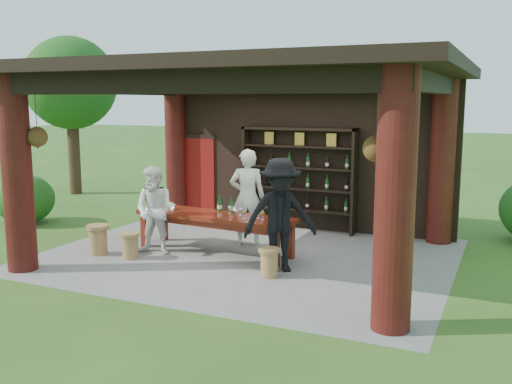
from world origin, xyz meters
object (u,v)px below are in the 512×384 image
at_px(tasting_table, 215,220).
at_px(stool_near_left, 130,245).
at_px(stool_near_right, 269,262).
at_px(wine_shelf, 298,179).
at_px(guest_woman, 156,210).
at_px(guest_man, 280,215).
at_px(napkin_basket, 165,206).
at_px(host, 247,197).
at_px(stool_far_left, 98,239).

distance_m(tasting_table, stool_near_left, 1.63).
xyz_separation_m(stool_near_left, stool_near_right, (2.76, 0.05, -0.00)).
bearing_deg(wine_shelf, stool_near_left, -119.28).
relative_size(tasting_table, guest_woman, 1.93).
relative_size(guest_woman, guest_man, 0.86).
bearing_deg(napkin_basket, stool_near_left, -96.63).
distance_m(tasting_table, host, 0.92).
distance_m(guest_woman, guest_man, 2.56).
height_order(tasting_table, stool_near_right, tasting_table).
xyz_separation_m(stool_far_left, host, (2.27, 1.82, 0.67)).
distance_m(wine_shelf, stool_near_right, 3.68).
relative_size(wine_shelf, stool_near_right, 5.43).
xyz_separation_m(wine_shelf, stool_near_right, (0.78, -3.48, -0.90)).
bearing_deg(host, stool_near_left, 26.31).
relative_size(stool_near_right, host, 0.25).
relative_size(stool_near_left, host, 0.25).
height_order(stool_near_left, host, host).
bearing_deg(host, stool_far_left, 15.24).
relative_size(stool_near_right, guest_woman, 0.29).
bearing_deg(stool_near_left, host, 49.79).
distance_m(wine_shelf, guest_man, 3.23).
bearing_deg(guest_woman, tasting_table, 18.14).
bearing_deg(tasting_table, napkin_basket, -179.39).
bearing_deg(guest_woman, stool_far_left, -163.75).
height_order(stool_far_left, napkin_basket, napkin_basket).
relative_size(wine_shelf, tasting_table, 0.81).
bearing_deg(stool_near_right, wine_shelf, 102.61).
bearing_deg(napkin_basket, guest_woman, -76.56).
bearing_deg(napkin_basket, stool_far_left, -129.85).
relative_size(stool_near_left, stool_far_left, 0.86).
distance_m(stool_near_right, guest_man, 0.80).
distance_m(wine_shelf, napkin_basket, 3.15).
height_order(stool_near_left, napkin_basket, napkin_basket).
bearing_deg(host, napkin_basket, 5.93).
height_order(stool_near_left, stool_near_right, stool_near_left).
height_order(tasting_table, host, host).
bearing_deg(napkin_basket, stool_near_right, -20.10).
bearing_deg(guest_woman, host, 34.95).
height_order(tasting_table, guest_woman, guest_woman).
height_order(wine_shelf, host, wine_shelf).
xyz_separation_m(wine_shelf, guest_man, (0.82, -3.11, -0.18)).
bearing_deg(stool_far_left, guest_woman, 26.97).
bearing_deg(tasting_table, guest_man, -21.08).
height_order(wine_shelf, tasting_table, wine_shelf).
xyz_separation_m(guest_woman, guest_man, (2.55, -0.08, 0.13)).
bearing_deg(wine_shelf, tasting_table, -107.03).
bearing_deg(stool_near_left, wine_shelf, 60.72).
xyz_separation_m(stool_near_left, host, (1.53, 1.82, 0.71)).
relative_size(wine_shelf, stool_far_left, 4.63).
xyz_separation_m(wine_shelf, host, (-0.45, -1.72, -0.18)).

